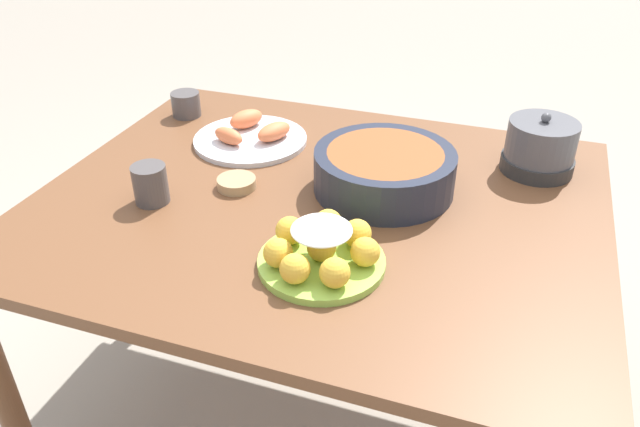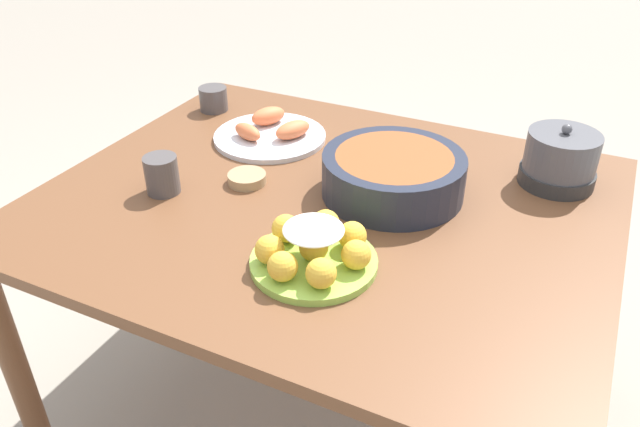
% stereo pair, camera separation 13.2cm
% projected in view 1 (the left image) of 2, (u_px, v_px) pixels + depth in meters
% --- Properties ---
extents(ground_plane, '(12.00, 12.00, 0.00)m').
position_uv_depth(ground_plane, '(319.00, 411.00, 1.84)').
color(ground_plane, '#9E9384').
extents(dining_table, '(1.29, 1.06, 0.73)m').
position_uv_depth(dining_table, '(319.00, 230.00, 1.50)').
color(dining_table, brown).
rests_on(dining_table, ground_plane).
extents(cake_plate, '(0.25, 0.25, 0.09)m').
position_uv_depth(cake_plate, '(321.00, 251.00, 1.21)').
color(cake_plate, '#99CC4C').
rests_on(cake_plate, dining_table).
extents(serving_bowl, '(0.33, 0.33, 0.10)m').
position_uv_depth(serving_bowl, '(384.00, 170.00, 1.46)').
color(serving_bowl, '#232838').
rests_on(serving_bowl, dining_table).
extents(sauce_bowl, '(0.09, 0.09, 0.02)m').
position_uv_depth(sauce_bowl, '(237.00, 183.00, 1.49)').
color(sauce_bowl, tan).
rests_on(sauce_bowl, dining_table).
extents(seafood_platter, '(0.31, 0.31, 0.06)m').
position_uv_depth(seafood_platter, '(251.00, 135.00, 1.70)').
color(seafood_platter, silver).
rests_on(seafood_platter, dining_table).
extents(cup_near, '(0.08, 0.08, 0.09)m').
position_uv_depth(cup_near, '(150.00, 184.00, 1.42)').
color(cup_near, '#4C4747').
rests_on(cup_near, dining_table).
extents(cup_far, '(0.08, 0.08, 0.07)m').
position_uv_depth(cup_far, '(186.00, 104.00, 1.84)').
color(cup_far, '#4C4747').
rests_on(cup_far, dining_table).
extents(warming_pot, '(0.18, 0.18, 0.16)m').
position_uv_depth(warming_pot, '(540.00, 147.00, 1.53)').
color(warming_pot, '#2D2D2D').
rests_on(warming_pot, dining_table).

